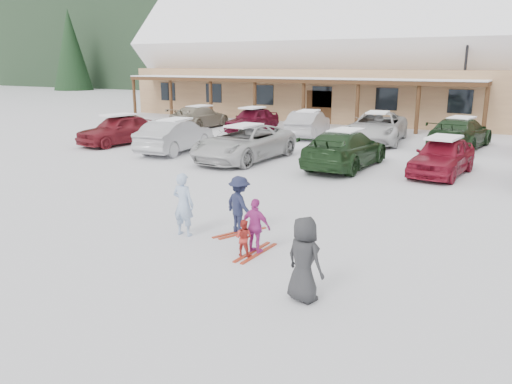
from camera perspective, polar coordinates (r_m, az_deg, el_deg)
The scene contains 22 objects.
ground at distance 11.67m, azimuth -3.69°, elevation -5.66°, with size 160.00×160.00×0.00m, color white.
day_lodge at distance 40.05m, azimuth 7.35°, elevation 14.30°, with size 29.12×12.50×10.38m.
lamp_post at distance 33.15m, azimuth 22.71°, elevation 12.08°, with size 0.50×0.25×5.69m.
conifer_0 at distance 50.60m, azimuth -10.56°, elevation 16.17°, with size 4.40×4.40×10.20m.
conifer_2 at distance 62.63m, azimuth -6.30°, elevation 17.01°, with size 5.28×5.28×12.24m.
adult_skier at distance 11.97m, azimuth -8.30°, elevation -1.41°, with size 0.56×0.37×1.53m, color #9AB3D6.
toddler_red at distance 10.69m, azimuth -1.45°, elevation -5.25°, with size 0.39×0.31×0.81m, color #AF2A24.
child_navy at distance 11.99m, azimuth -1.90°, elevation -1.51°, with size 0.92×0.53×1.42m, color #1A1E38.
skis_child_navy at distance 12.20m, azimuth -1.87°, elevation -4.65°, with size 0.20×1.40×0.03m, color #A12E17.
child_magenta at distance 10.75m, azimuth -0.04°, elevation -3.96°, with size 0.72×0.30×1.23m, color #B12F8A.
skis_child_magenta at distance 10.95m, azimuth -0.04°, elevation -6.93°, with size 0.20×1.40×0.03m, color #A12E17.
bystander_dark at distance 8.66m, azimuth 5.52°, elevation -7.67°, with size 0.74×0.48×1.52m, color #28282A.
parked_car_0 at distance 26.41m, azimuth -15.37°, elevation 6.90°, with size 1.78×4.42×1.51m, color maroon.
parked_car_1 at distance 23.55m, azimuth -9.19°, elevation 6.37°, with size 1.60×4.59×1.51m, color #A3A5A9.
parked_car_2 at distance 21.23m, azimuth -1.38°, elevation 5.64°, with size 2.47×5.36×1.49m, color beige.
parked_car_3 at distance 20.02m, azimuth 10.14°, elevation 4.87°, with size 2.08×5.12×1.48m, color #1C351A.
parked_car_4 at distance 19.63m, azimuth 20.53°, elevation 3.85°, with size 1.65×4.10×1.40m, color maroon.
parked_car_7 at distance 32.34m, azimuth -6.45°, elevation 8.52°, with size 1.94×4.77×1.39m, color gray.
parked_car_8 at distance 30.20m, azimuth -0.42°, elevation 8.26°, with size 1.72×4.26×1.45m, color #5C0E21.
parked_car_9 at distance 28.24m, azimuth 5.97°, elevation 7.74°, with size 1.53×4.40×1.45m, color #A19FA4.
parked_car_10 at distance 26.87m, azimuth 13.64°, elevation 7.19°, with size 2.59×5.62×1.56m, color silver.
parked_car_11 at distance 26.23m, azimuth 22.29°, elevation 6.27°, with size 2.08×5.12×1.49m, color #1D361C.
Camera 1 is at (5.96, -9.19, 4.02)m, focal length 35.00 mm.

